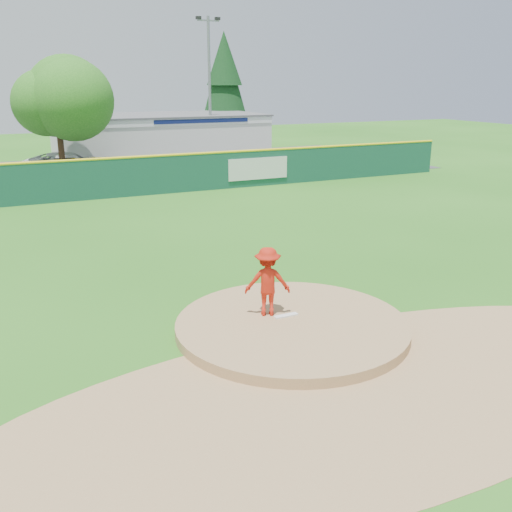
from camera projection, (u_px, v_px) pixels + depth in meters
name	position (u px, v px, depth m)	size (l,w,h in m)	color
ground	(292.00, 331.00, 13.52)	(120.00, 120.00, 0.00)	#286B19
pitchers_mound	(292.00, 331.00, 13.52)	(5.50, 5.50, 0.50)	#9E774C
pitching_rubber	(286.00, 316.00, 13.70)	(0.60, 0.15, 0.04)	white
infield_dirt_arc	(367.00, 390.00, 10.92)	(15.40, 15.40, 0.01)	#9E774C
parking_lot	(92.00, 173.00, 36.89)	(44.00, 16.00, 0.02)	#38383A
pitcher	(268.00, 281.00, 13.60)	(1.09, 0.63, 1.68)	red
van	(69.00, 165.00, 34.81)	(2.56, 5.55, 1.54)	white
pool_building_grp	(160.00, 137.00, 43.16)	(15.20, 8.20, 3.31)	silver
fence_banners	(75.00, 181.00, 27.80)	(23.44, 0.04, 1.20)	#5C170D
outfield_fence	(122.00, 176.00, 28.78)	(40.00, 0.14, 2.07)	#154738
deciduous_tree	(56.00, 101.00, 33.01)	(5.60, 5.60, 7.36)	#382314
conifer_tree	(225.00, 83.00, 48.33)	(4.40, 4.40, 9.50)	#382314
light_pole_right	(210.00, 83.00, 40.65)	(1.75, 0.25, 10.00)	gray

